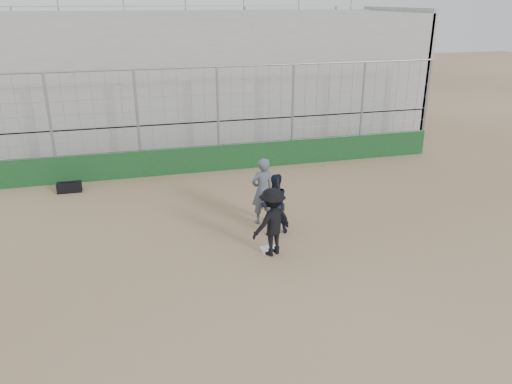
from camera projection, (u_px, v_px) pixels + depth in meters
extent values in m
plane|color=brown|center=(269.00, 250.00, 13.47)|extent=(90.00, 90.00, 0.00)
cube|color=white|center=(269.00, 249.00, 13.47)|extent=(0.44, 0.44, 0.02)
cube|color=#123B1A|center=(219.00, 158.00, 19.60)|extent=(18.00, 0.25, 1.00)
cylinder|color=gray|center=(218.00, 120.00, 19.05)|extent=(0.10, 0.10, 4.00)
cylinder|color=gray|center=(426.00, 108.00, 21.22)|extent=(0.10, 0.10, 4.00)
cylinder|color=gray|center=(217.00, 67.00, 18.33)|extent=(18.00, 0.07, 0.07)
cube|color=gray|center=(199.00, 122.00, 23.95)|extent=(20.00, 6.70, 1.60)
cube|color=gray|center=(197.00, 60.00, 22.90)|extent=(20.00, 6.70, 4.20)
cube|color=gray|center=(391.00, 70.00, 25.59)|extent=(0.25, 6.70, 6.10)
imported|color=black|center=(272.00, 222.00, 12.94)|extent=(1.37, 1.11, 1.85)
cylinder|color=black|center=(280.00, 193.00, 12.88)|extent=(0.07, 0.57, 0.71)
imported|color=black|center=(274.00, 215.00, 14.17)|extent=(1.02, 0.88, 1.19)
sphere|color=maroon|center=(274.00, 199.00, 13.99)|extent=(0.28, 0.28, 0.28)
imported|color=#4B545F|center=(262.00, 194.00, 14.81)|extent=(0.84, 0.67, 1.83)
cube|color=black|center=(69.00, 187.00, 17.45)|extent=(0.83, 0.37, 0.35)
cylinder|color=black|center=(69.00, 182.00, 17.37)|extent=(0.53, 0.05, 0.04)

